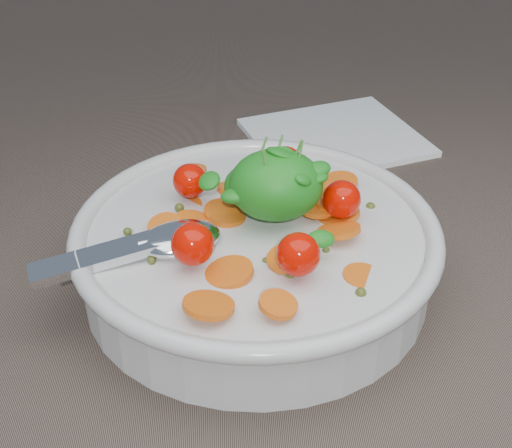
{
  "coord_description": "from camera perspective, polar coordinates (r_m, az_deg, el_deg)",
  "views": [
    {
      "loc": [
        -0.04,
        -0.42,
        0.35
      ],
      "look_at": [
        -0.03,
        0.02,
        0.06
      ],
      "focal_mm": 50.0,
      "sensor_mm": 36.0,
      "label": 1
    }
  ],
  "objects": [
    {
      "name": "bowl",
      "position": [
        0.54,
        0.01,
        -1.99
      ],
      "size": [
        0.3,
        0.28,
        0.12
      ],
      "color": "silver",
      "rests_on": "ground"
    },
    {
      "name": "napkin",
      "position": [
        0.77,
        6.34,
        6.91
      ],
      "size": [
        0.21,
        0.19,
        0.01
      ],
      "primitive_type": "cube",
      "rotation": [
        0.0,
        0.0,
        0.33
      ],
      "color": "white",
      "rests_on": "ground"
    },
    {
      "name": "ground",
      "position": [
        0.55,
        2.76,
        -5.77
      ],
      "size": [
        6.0,
        6.0,
        0.0
      ],
      "primitive_type": "plane",
      "color": "brown",
      "rests_on": "ground"
    }
  ]
}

